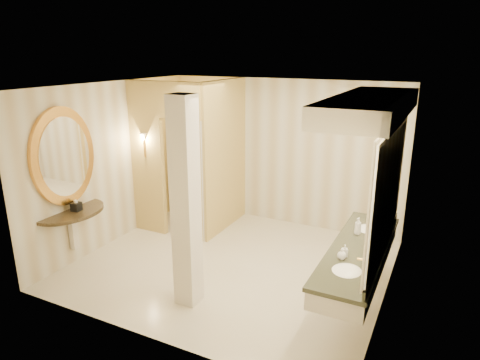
# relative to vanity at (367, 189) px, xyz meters

# --- Properties ---
(floor) EXTENTS (4.50, 4.50, 0.00)m
(floor) POSITION_rel_vanity_xyz_m (-1.98, 0.40, -1.63)
(floor) COLOR beige
(floor) RESTS_ON ground
(ceiling) EXTENTS (4.50, 4.50, 0.00)m
(ceiling) POSITION_rel_vanity_xyz_m (-1.98, 0.40, 1.07)
(ceiling) COLOR silver
(ceiling) RESTS_ON wall_back
(wall_back) EXTENTS (4.50, 0.02, 2.70)m
(wall_back) POSITION_rel_vanity_xyz_m (-1.98, 2.40, -0.28)
(wall_back) COLOR beige
(wall_back) RESTS_ON floor
(wall_front) EXTENTS (4.50, 0.02, 2.70)m
(wall_front) POSITION_rel_vanity_xyz_m (-1.98, -1.60, -0.28)
(wall_front) COLOR beige
(wall_front) RESTS_ON floor
(wall_left) EXTENTS (0.02, 4.00, 2.70)m
(wall_left) POSITION_rel_vanity_xyz_m (-4.23, 0.40, -0.28)
(wall_left) COLOR beige
(wall_left) RESTS_ON floor
(wall_right) EXTENTS (0.02, 4.00, 2.70)m
(wall_right) POSITION_rel_vanity_xyz_m (0.27, 0.40, -0.28)
(wall_right) COLOR beige
(wall_right) RESTS_ON floor
(toilet_closet) EXTENTS (1.50, 1.55, 2.70)m
(toilet_closet) POSITION_rel_vanity_xyz_m (-3.10, 1.37, -0.24)
(toilet_closet) COLOR #D8C871
(toilet_closet) RESTS_ON floor
(wall_sconce) EXTENTS (0.14, 0.14, 0.42)m
(wall_sconce) POSITION_rel_vanity_xyz_m (-3.90, 0.83, 0.10)
(wall_sconce) COLOR gold
(wall_sconce) RESTS_ON toilet_closet
(vanity) EXTENTS (0.75, 2.54, 2.09)m
(vanity) POSITION_rel_vanity_xyz_m (0.00, 0.00, 0.00)
(vanity) COLOR beige
(vanity) RESTS_ON floor
(console_shelf) EXTENTS (1.12, 1.12, 2.01)m
(console_shelf) POSITION_rel_vanity_xyz_m (-4.19, -0.64, -0.28)
(console_shelf) COLOR black
(console_shelf) RESTS_ON floor
(pillar) EXTENTS (0.28, 0.28, 2.70)m
(pillar) POSITION_rel_vanity_xyz_m (-2.02, -0.75, -0.28)
(pillar) COLOR beige
(pillar) RESTS_ON floor
(tissue_box) EXTENTS (0.14, 0.14, 0.13)m
(tissue_box) POSITION_rel_vanity_xyz_m (-4.07, -0.62, -0.69)
(tissue_box) COLOR black
(tissue_box) RESTS_ON console_shelf
(toilet) EXTENTS (0.62, 0.84, 0.76)m
(toilet) POSITION_rel_vanity_xyz_m (-3.24, 1.72, -1.25)
(toilet) COLOR white
(toilet) RESTS_ON floor
(soap_bottle_a) EXTENTS (0.08, 0.08, 0.14)m
(soap_bottle_a) POSITION_rel_vanity_xyz_m (-0.13, -0.31, -0.68)
(soap_bottle_a) COLOR beige
(soap_bottle_a) RESTS_ON vanity
(soap_bottle_b) EXTENTS (0.12, 0.12, 0.13)m
(soap_bottle_b) POSITION_rel_vanity_xyz_m (-0.15, -0.39, -0.69)
(soap_bottle_b) COLOR silver
(soap_bottle_b) RESTS_ON vanity
(soap_bottle_c) EXTENTS (0.11, 0.11, 0.23)m
(soap_bottle_c) POSITION_rel_vanity_xyz_m (-0.13, 0.39, -0.64)
(soap_bottle_c) COLOR #C6B28C
(soap_bottle_c) RESTS_ON vanity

